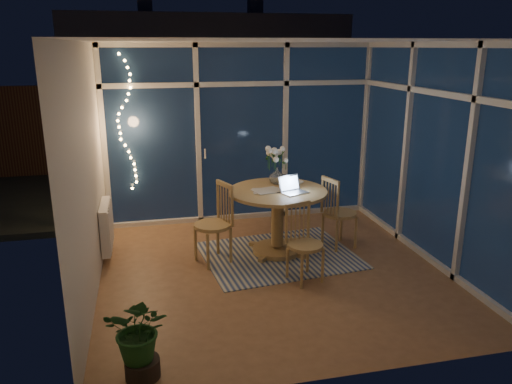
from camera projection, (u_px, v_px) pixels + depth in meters
floor at (275, 271)px, 5.87m from camera, size 4.00×4.00×0.00m
ceiling at (278, 41)px, 5.14m from camera, size 4.00×4.00×0.00m
wall_back at (242, 134)px, 7.37m from camera, size 4.00×0.04×2.60m
wall_front at (348, 225)px, 3.63m from camera, size 4.00×0.04×2.60m
wall_left at (87, 174)px, 5.08m from camera, size 0.04×4.00×2.60m
wall_right at (439, 155)px, 5.93m from camera, size 0.04×4.00×2.60m
window_wall_back at (242, 134)px, 7.34m from camera, size 4.00×0.10×2.60m
window_wall_right at (436, 155)px, 5.92m from camera, size 0.10×4.00×2.60m
radiator at (106, 226)px, 6.19m from camera, size 0.10×0.70×0.58m
fairy_lights at (125, 123)px, 6.85m from camera, size 0.24×0.10×1.85m
garden_patio at (238, 173)px, 10.67m from camera, size 12.00×6.00×0.10m
garden_fence at (210, 125)px, 10.76m from camera, size 11.00×0.08×1.80m
neighbour_roof at (205, 59)px, 13.27m from camera, size 7.00×3.00×2.20m
garden_shrubs at (182, 170)px, 8.75m from camera, size 0.90×0.90×0.90m
rug at (279, 255)px, 6.31m from camera, size 2.00×1.67×0.01m
dining_table at (277, 222)px, 6.29m from camera, size 1.35×1.35×0.84m
chair_left at (212, 223)px, 6.00m from camera, size 0.60×0.60×1.00m
chair_right at (340, 212)px, 6.46m from camera, size 0.55×0.55×0.97m
chair_front at (305, 243)px, 5.52m from camera, size 0.52×0.52×0.90m
laptop at (295, 184)px, 6.01m from camera, size 0.37×0.35×0.22m
flower_vase at (277, 176)px, 6.43m from camera, size 0.22×0.22×0.21m
bowl at (298, 182)px, 6.46m from camera, size 0.17×0.17×0.04m
newspapers at (268, 191)px, 6.12m from camera, size 0.35×0.27×0.01m
phone at (282, 192)px, 6.06m from camera, size 0.13×0.08×0.01m
potted_plant at (140, 335)px, 3.89m from camera, size 0.65×0.61×0.76m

